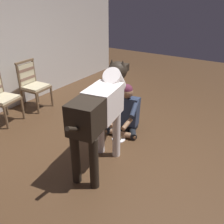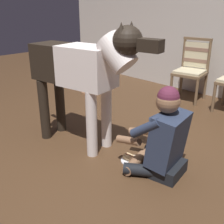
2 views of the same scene
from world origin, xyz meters
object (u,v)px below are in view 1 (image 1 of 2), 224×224
(person_sitting_on_floor, at_px, (126,113))
(dining_chair_right_of_pair, at_px, (32,83))
(hot_dog_on_plate, at_px, (119,138))
(large_dog, at_px, (101,107))

(person_sitting_on_floor, bearing_deg, dining_chair_right_of_pair, 95.50)
(person_sitting_on_floor, bearing_deg, hot_dog_on_plate, -169.91)
(person_sitting_on_floor, relative_size, large_dog, 0.51)
(dining_chair_right_of_pair, height_order, hot_dog_on_plate, dining_chair_right_of_pair)
(dining_chair_right_of_pair, distance_m, large_dog, 2.40)
(person_sitting_on_floor, distance_m, hot_dog_on_plate, 0.45)
(dining_chair_right_of_pair, relative_size, person_sitting_on_floor, 1.16)
(person_sitting_on_floor, relative_size, hot_dog_on_plate, 3.88)
(dining_chair_right_of_pair, height_order, person_sitting_on_floor, dining_chair_right_of_pair)
(person_sitting_on_floor, xyz_separation_m, hot_dog_on_plate, (-0.32, -0.06, -0.32))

